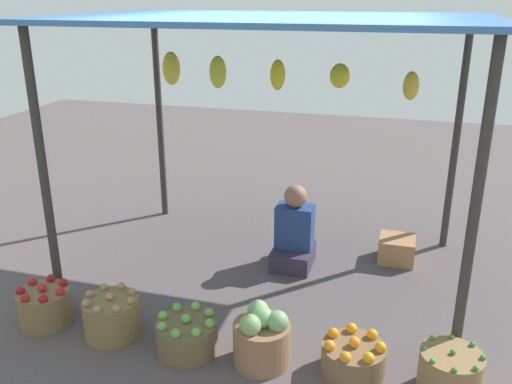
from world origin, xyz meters
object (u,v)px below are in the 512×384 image
Objects in this scene: wooden_crate_near_vendor at (397,249)px; basket_oranges at (353,358)px; basket_green_chilies at (450,373)px; basket_potatoes at (112,316)px; basket_green_apples at (187,335)px; vendor_person at (294,235)px; basket_red_apples at (45,305)px; basket_cabbages at (262,338)px.

basket_oranges is at bearing -96.54° from wooden_crate_near_vendor.
basket_green_chilies is (0.61, -0.03, 0.03)m from basket_oranges.
basket_potatoes reaches higher than wooden_crate_near_vendor.
wooden_crate_near_vendor is at bearing 102.81° from basket_green_chilies.
basket_green_apples is at bearing -177.84° from basket_green_chilies.
basket_green_chilies is at bearing -2.39° from basket_oranges.
vendor_person reaches higher than wooden_crate_near_vendor.
basket_red_apples is 2.36m from basket_oranges.
vendor_person is at bearing 132.70° from basket_green_chilies.
basket_potatoes reaches higher than basket_green_chilies.
basket_green_chilies reaches higher than basket_green_apples.
basket_potatoes is at bearing 176.81° from basket_green_apples.
vendor_person is at bearing 94.02° from basket_cabbages.
basket_potatoes is 2.39m from basket_green_chilies.
basket_cabbages is at bearing -114.06° from wooden_crate_near_vendor.
basket_green_apples is at bearing -175.46° from basket_oranges.
basket_potatoes is 0.96× the size of basket_oranges.
basket_red_apples is 1.01× the size of basket_green_chilies.
basket_cabbages is at bearing -0.57° from basket_potatoes.
basket_green_apples is 1.01× the size of basket_cabbages.
vendor_person is 1.95× the size of basket_red_apples.
vendor_person is 1.78× the size of basket_green_apples.
basket_green_apples is at bearing -1.79° from basket_red_apples.
basket_red_apples is 0.97× the size of basket_potatoes.
vendor_person reaches higher than basket_cabbages.
vendor_person is 1.81× the size of basket_oranges.
basket_oranges is 1.29× the size of wooden_crate_near_vendor.
vendor_person is 2.21m from basket_red_apples.
basket_red_apples is 0.58m from basket_potatoes.
basket_green_chilies is at bearing 2.05° from basket_cabbages.
basket_green_chilies is at bearing -47.30° from vendor_person.
basket_red_apples reaches higher than wooden_crate_near_vendor.
basket_cabbages reaches higher than basket_green_apples.
basket_red_apples is at bearing 179.68° from basket_potatoes.
wooden_crate_near_vendor is (0.20, 1.77, 0.00)m from basket_oranges.
vendor_person reaches higher than basket_potatoes.
basket_potatoes is 1.04× the size of basket_green_chilies.
vendor_person is at bearing 116.98° from basket_oranges.
basket_potatoes reaches higher than basket_green_apples.
vendor_person is 1.60m from basket_oranges.
basket_red_apples is at bearing -138.03° from vendor_person.
basket_oranges is at bearing -63.02° from vendor_person.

